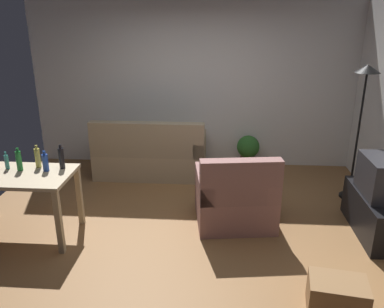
{
  "coord_description": "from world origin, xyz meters",
  "views": [
    {
      "loc": [
        0.43,
        -4.1,
        2.42
      ],
      "look_at": [
        0.1,
        0.5,
        0.75
      ],
      "focal_mm": 36.75,
      "sensor_mm": 36.0,
      "label": 1
    }
  ],
  "objects_px": {
    "potted_plant": "(248,150)",
    "bottle_green": "(19,161)",
    "bottle_squat": "(38,158)",
    "bottle_blue": "(45,162)",
    "bottle_tall": "(7,162)",
    "couch": "(151,156)",
    "torchiere_lamp": "(364,96)",
    "storage_box": "(337,296)",
    "tv": "(383,177)",
    "bottle_dark": "(61,158)",
    "desk": "(17,183)",
    "armchair": "(235,199)",
    "tv_stand": "(376,214)"
  },
  "relations": [
    {
      "from": "torchiere_lamp",
      "to": "bottle_squat",
      "type": "bearing_deg",
      "value": -164.59
    },
    {
      "from": "potted_plant",
      "to": "bottle_dark",
      "type": "distance_m",
      "value": 3.04
    },
    {
      "from": "tv_stand",
      "to": "torchiere_lamp",
      "type": "height_order",
      "value": "torchiere_lamp"
    },
    {
      "from": "desk",
      "to": "armchair",
      "type": "bearing_deg",
      "value": 10.93
    },
    {
      "from": "tv",
      "to": "potted_plant",
      "type": "distance_m",
      "value": 2.33
    },
    {
      "from": "armchair",
      "to": "bottle_dark",
      "type": "relative_size",
      "value": 3.61
    },
    {
      "from": "bottle_blue",
      "to": "bottle_dark",
      "type": "distance_m",
      "value": 0.18
    },
    {
      "from": "bottle_blue",
      "to": "bottle_dark",
      "type": "bearing_deg",
      "value": 29.94
    },
    {
      "from": "bottle_tall",
      "to": "bottle_squat",
      "type": "distance_m",
      "value": 0.34
    },
    {
      "from": "torchiere_lamp",
      "to": "bottle_dark",
      "type": "xyz_separation_m",
      "value": [
        -3.57,
        -1.08,
        -0.53
      ]
    },
    {
      "from": "torchiere_lamp",
      "to": "storage_box",
      "type": "bearing_deg",
      "value": -109.09
    },
    {
      "from": "tv",
      "to": "bottle_squat",
      "type": "bearing_deg",
      "value": 91.91
    },
    {
      "from": "armchair",
      "to": "bottle_green",
      "type": "xyz_separation_m",
      "value": [
        -2.41,
        -0.35,
        0.55
      ]
    },
    {
      "from": "torchiere_lamp",
      "to": "tv",
      "type": "bearing_deg",
      "value": -89.78
    },
    {
      "from": "torchiere_lamp",
      "to": "bottle_dark",
      "type": "height_order",
      "value": "torchiere_lamp"
    },
    {
      "from": "desk",
      "to": "armchair",
      "type": "xyz_separation_m",
      "value": [
        2.41,
        0.45,
        -0.33
      ]
    },
    {
      "from": "storage_box",
      "to": "potted_plant",
      "type": "bearing_deg",
      "value": 99.97
    },
    {
      "from": "torchiere_lamp",
      "to": "bottle_tall",
      "type": "height_order",
      "value": "torchiere_lamp"
    },
    {
      "from": "couch",
      "to": "torchiere_lamp",
      "type": "height_order",
      "value": "torchiere_lamp"
    },
    {
      "from": "bottle_tall",
      "to": "bottle_blue",
      "type": "xyz_separation_m",
      "value": [
        0.46,
        -0.03,
        0.02
      ]
    },
    {
      "from": "torchiere_lamp",
      "to": "potted_plant",
      "type": "relative_size",
      "value": 3.18
    },
    {
      "from": "armchair",
      "to": "bottle_tall",
      "type": "height_order",
      "value": "bottle_tall"
    },
    {
      "from": "bottle_blue",
      "to": "bottle_tall",
      "type": "bearing_deg",
      "value": 176.67
    },
    {
      "from": "bottle_squat",
      "to": "bottle_blue",
      "type": "height_order",
      "value": "bottle_squat"
    },
    {
      "from": "bottle_green",
      "to": "bottle_blue",
      "type": "xyz_separation_m",
      "value": [
        0.29,
        0.01,
        -0.01
      ]
    },
    {
      "from": "potted_plant",
      "to": "bottle_dark",
      "type": "xyz_separation_m",
      "value": [
        -2.22,
        -2.0,
        0.55
      ]
    },
    {
      "from": "potted_plant",
      "to": "bottle_blue",
      "type": "height_order",
      "value": "bottle_blue"
    },
    {
      "from": "storage_box",
      "to": "bottle_squat",
      "type": "relative_size",
      "value": 1.85
    },
    {
      "from": "bottle_tall",
      "to": "bottle_squat",
      "type": "bearing_deg",
      "value": 12.92
    },
    {
      "from": "potted_plant",
      "to": "bottle_green",
      "type": "distance_m",
      "value": 3.44
    },
    {
      "from": "couch",
      "to": "torchiere_lamp",
      "type": "bearing_deg",
      "value": 167.96
    },
    {
      "from": "desk",
      "to": "bottle_blue",
      "type": "height_order",
      "value": "bottle_blue"
    },
    {
      "from": "tv",
      "to": "potted_plant",
      "type": "height_order",
      "value": "tv"
    },
    {
      "from": "bottle_green",
      "to": "bottle_squat",
      "type": "bearing_deg",
      "value": 34.03
    },
    {
      "from": "torchiere_lamp",
      "to": "bottle_green",
      "type": "bearing_deg",
      "value": -163.73
    },
    {
      "from": "storage_box",
      "to": "bottle_green",
      "type": "distance_m",
      "value": 3.49
    },
    {
      "from": "couch",
      "to": "bottle_dark",
      "type": "bearing_deg",
      "value": 67.52
    },
    {
      "from": "tv",
      "to": "tv_stand",
      "type": "bearing_deg",
      "value": 90.0
    },
    {
      "from": "tv",
      "to": "storage_box",
      "type": "distance_m",
      "value": 1.65
    },
    {
      "from": "desk",
      "to": "bottle_dark",
      "type": "bearing_deg",
      "value": 23.93
    },
    {
      "from": "desk",
      "to": "bottle_green",
      "type": "height_order",
      "value": "bottle_green"
    },
    {
      "from": "storage_box",
      "to": "bottle_green",
      "type": "bearing_deg",
      "value": 161.2
    },
    {
      "from": "potted_plant",
      "to": "couch",
      "type": "bearing_deg",
      "value": -168.42
    },
    {
      "from": "potted_plant",
      "to": "bottle_tall",
      "type": "bearing_deg",
      "value": -143.94
    },
    {
      "from": "bottle_tall",
      "to": "bottle_squat",
      "type": "height_order",
      "value": "bottle_squat"
    },
    {
      "from": "torchiere_lamp",
      "to": "bottle_tall",
      "type": "xyz_separation_m",
      "value": [
        -4.18,
        -1.14,
        -0.57
      ]
    },
    {
      "from": "storage_box",
      "to": "couch",
      "type": "bearing_deg",
      "value": 125.87
    },
    {
      "from": "couch",
      "to": "bottle_tall",
      "type": "height_order",
      "value": "bottle_tall"
    },
    {
      "from": "torchiere_lamp",
      "to": "potted_plant",
      "type": "distance_m",
      "value": 1.96
    },
    {
      "from": "potted_plant",
      "to": "armchair",
      "type": "xyz_separation_m",
      "value": [
        -0.26,
        -1.74,
        -0.01
      ]
    }
  ]
}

